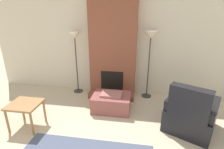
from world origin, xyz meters
TOP-DOWN VIEW (x-y plane):
  - wall_back at (0.00, 3.32)m, footprint 7.00×0.06m
  - fireplace at (0.00, 3.11)m, footprint 1.23×0.63m
  - ottoman at (0.10, 2.23)m, footprint 0.88×0.63m
  - armchair at (1.73, 1.74)m, footprint 1.18×1.20m
  - side_table at (-1.48, 1.32)m, footprint 0.59×0.54m
  - floor_lamp_left at (-1.02, 3.07)m, footprint 0.36×0.36m
  - floor_lamp_right at (0.95, 3.07)m, footprint 0.36×0.36m

SIDE VIEW (x-z plane):
  - ottoman at x=0.10m, z-range -0.02..0.41m
  - armchair at x=1.73m, z-range -0.20..0.82m
  - side_table at x=-1.48m, z-range 0.18..0.72m
  - fireplace at x=0.00m, z-range -0.06..2.54m
  - wall_back at x=0.00m, z-range 0.00..2.60m
  - floor_lamp_left at x=-1.02m, z-range 0.65..2.38m
  - floor_lamp_right at x=0.95m, z-range 0.67..2.45m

